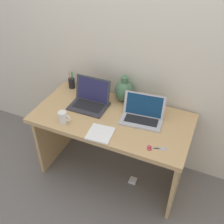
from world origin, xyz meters
TOP-DOWN VIEW (x-y plane):
  - ground_plane at (0.00, 0.00)m, footprint 6.00×6.00m
  - back_wall at (0.00, 0.38)m, footprint 4.40×0.04m
  - desk at (0.00, 0.00)m, footprint 1.35×0.67m
  - laptop_left at (-0.25, 0.09)m, footprint 0.33×0.25m
  - laptop_right at (0.24, 0.08)m, footprint 0.36×0.25m
  - green_vase at (0.00, 0.28)m, footprint 0.18×0.18m
  - notebook_stack at (0.01, -0.24)m, footprint 0.21×0.21m
  - coffee_mug at (-0.34, -0.23)m, footprint 0.11×0.07m
  - pen_cup at (-0.55, 0.27)m, footprint 0.06×0.06m
  - scissors at (0.43, -0.22)m, footprint 0.15×0.08m
  - power_brick at (0.24, -0.03)m, footprint 0.07×0.07m

SIDE VIEW (x-z plane):
  - ground_plane at x=0.00m, z-range 0.00..0.00m
  - power_brick at x=0.24m, z-range 0.00..0.03m
  - desk at x=0.00m, z-range 0.20..0.91m
  - scissors at x=0.43m, z-range 0.71..0.72m
  - notebook_stack at x=0.01m, z-range 0.71..0.72m
  - coffee_mug at x=-0.34m, z-range 0.71..0.82m
  - pen_cup at x=-0.55m, z-range 0.68..0.86m
  - laptop_right at x=0.24m, z-range 0.66..0.87m
  - laptop_left at x=-0.25m, z-range 0.65..0.89m
  - green_vase at x=0.00m, z-range 0.69..0.94m
  - back_wall at x=0.00m, z-range 0.00..2.40m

